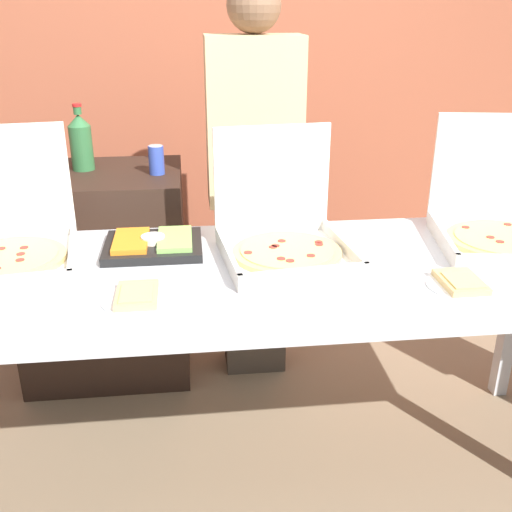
% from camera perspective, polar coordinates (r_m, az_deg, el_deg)
% --- Properties ---
extents(ground_plane, '(16.00, 16.00, 0.00)m').
position_cam_1_polar(ground_plane, '(2.42, -0.00, -19.96)').
color(ground_plane, '#847056').
extents(brick_wall_behind, '(10.00, 0.06, 2.80)m').
position_cam_1_polar(brick_wall_behind, '(3.48, -3.34, 18.82)').
color(brick_wall_behind, '#9E5138').
rests_on(brick_wall_behind, ground_plane).
extents(buffet_table, '(2.42, 0.88, 0.85)m').
position_cam_1_polar(buffet_table, '(1.99, -0.00, -3.72)').
color(buffet_table, silver).
rests_on(buffet_table, ground_plane).
extents(pizza_box_far_right, '(0.46, 0.47, 0.42)m').
position_cam_1_polar(pizza_box_far_right, '(2.04, 2.61, 2.05)').
color(pizza_box_far_right, silver).
rests_on(pizza_box_far_right, buffet_table).
extents(pizza_box_near_left, '(0.51, 0.52, 0.43)m').
position_cam_1_polar(pizza_box_near_left, '(2.32, 22.19, 3.02)').
color(pizza_box_near_left, silver).
rests_on(pizza_box_near_left, buffet_table).
extents(pizza_box_far_left, '(0.48, 0.50, 0.43)m').
position_cam_1_polar(pizza_box_far_left, '(2.15, -22.63, 1.42)').
color(pizza_box_far_left, silver).
rests_on(pizza_box_far_left, buffet_table).
extents(paper_plate_front_left, '(0.21, 0.21, 0.03)m').
position_cam_1_polar(paper_plate_front_left, '(1.78, -11.26, -3.79)').
color(paper_plate_front_left, white).
rests_on(paper_plate_front_left, buffet_table).
extents(paper_plate_front_center, '(0.20, 0.20, 0.03)m').
position_cam_1_polar(paper_plate_front_center, '(1.93, 18.92, -2.44)').
color(paper_plate_front_center, white).
rests_on(paper_plate_front_center, buffet_table).
extents(veggie_tray, '(0.34, 0.28, 0.05)m').
position_cam_1_polar(veggie_tray, '(2.13, -9.75, 1.11)').
color(veggie_tray, black).
rests_on(veggie_tray, buffet_table).
extents(sideboard_podium, '(0.74, 0.58, 0.97)m').
position_cam_1_polar(sideboard_podium, '(2.88, -14.16, -1.63)').
color(sideboard_podium, black).
rests_on(sideboard_podium, ground_plane).
extents(soda_bottle, '(0.10, 0.10, 0.29)m').
position_cam_1_polar(soda_bottle, '(2.76, -16.34, 10.41)').
color(soda_bottle, '#2D6638').
rests_on(soda_bottle, sideboard_podium).
extents(soda_can_silver, '(0.07, 0.07, 0.12)m').
position_cam_1_polar(soda_can_silver, '(2.57, -18.68, 7.80)').
color(soda_can_silver, silver).
rests_on(soda_can_silver, sideboard_podium).
extents(soda_can_colored, '(0.07, 0.07, 0.12)m').
position_cam_1_polar(soda_can_colored, '(2.63, -9.46, 9.02)').
color(soda_can_colored, '#334CB2').
rests_on(soda_can_colored, sideboard_podium).
extents(person_guest_plaid, '(0.40, 0.22, 1.75)m').
position_cam_1_polar(person_guest_plaid, '(2.64, -0.18, 6.96)').
color(person_guest_plaid, '#473D33').
rests_on(person_guest_plaid, ground_plane).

